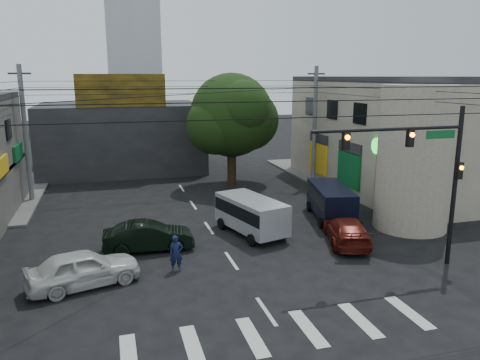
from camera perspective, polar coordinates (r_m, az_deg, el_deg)
name	(u,v)px	position (r m, az deg, el deg)	size (l,w,h in m)	color
ground	(243,278)	(20.41, 0.41, -11.88)	(160.00, 160.00, 0.00)	black
sidewalk_far_right	(381,172)	(43.51, 16.76, 0.95)	(16.00, 16.00, 0.15)	#514F4C
building_right	(420,135)	(38.85, 21.07, 5.17)	(14.00, 18.00, 8.00)	gray
corner_column	(414,158)	(27.55, 20.48, 2.49)	(4.00, 4.00, 8.00)	gray
building_far	(122,137)	(44.19, -14.21, 5.12)	(14.00, 10.00, 6.00)	#232326
billboard	(121,91)	(38.97, -14.30, 10.52)	(7.00, 0.30, 2.60)	olive
street_tree	(232,116)	(36.15, -1.04, 7.86)	(6.40, 6.40, 8.70)	black
traffic_gantry	(425,162)	(21.59, 21.60, 2.04)	(7.10, 0.35, 7.20)	black
utility_pole_far_left	(26,135)	(34.46, -24.67, 5.03)	(0.32, 0.32, 9.20)	#59595B
utility_pole_far_right	(315,126)	(37.50, 9.07, 6.54)	(0.32, 0.32, 9.20)	#59595B
dark_sedan	(149,236)	(23.63, -11.08, -6.76)	(4.44, 1.68, 1.45)	black
white_compact	(83,268)	(20.44, -18.55, -10.18)	(4.85, 3.01, 1.54)	beige
maroon_sedan	(346,231)	(24.78, 12.82, -6.02)	(3.18, 5.01, 1.35)	#4C100A
silver_minivan	(251,216)	(25.41, 1.38, -4.47)	(3.11, 4.99, 2.00)	#ADB1B6
navy_van	(331,203)	(28.59, 11.00, -2.75)	(2.96, 5.31, 2.00)	black
traffic_officer	(176,254)	(20.97, -7.79, -8.89)	(0.60, 0.40, 1.64)	#11193D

